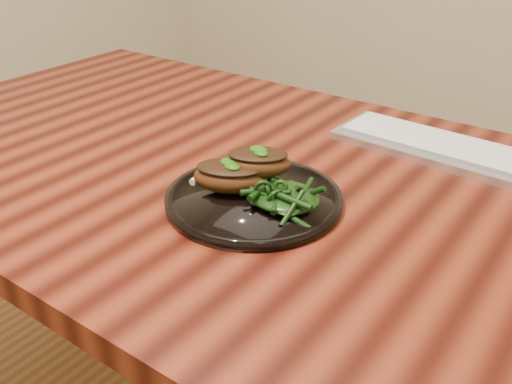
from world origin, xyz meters
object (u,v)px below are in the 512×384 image
(lamb_chop_front, at_px, (229,175))
(keyboard, at_px, (462,153))
(desk, at_px, (277,223))
(plate, at_px, (254,198))
(greens_heap, at_px, (285,193))

(lamb_chop_front, height_order, keyboard, lamb_chop_front)
(desk, xyz_separation_m, plate, (0.02, -0.09, 0.09))
(desk, distance_m, plate, 0.13)
(plate, xyz_separation_m, lamb_chop_front, (-0.04, -0.01, 0.03))
(keyboard, bearing_deg, desk, -130.91)
(desk, relative_size, plate, 6.30)
(lamb_chop_front, bearing_deg, greens_heap, 8.96)
(desk, xyz_separation_m, keyboard, (0.21, 0.24, 0.09))
(desk, height_order, plate, plate)
(greens_heap, bearing_deg, keyboard, 66.19)
(desk, height_order, keyboard, keyboard)
(plate, relative_size, greens_heap, 2.49)
(plate, distance_m, greens_heap, 0.06)
(plate, xyz_separation_m, keyboard, (0.19, 0.33, 0.00))
(plate, distance_m, lamb_chop_front, 0.05)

